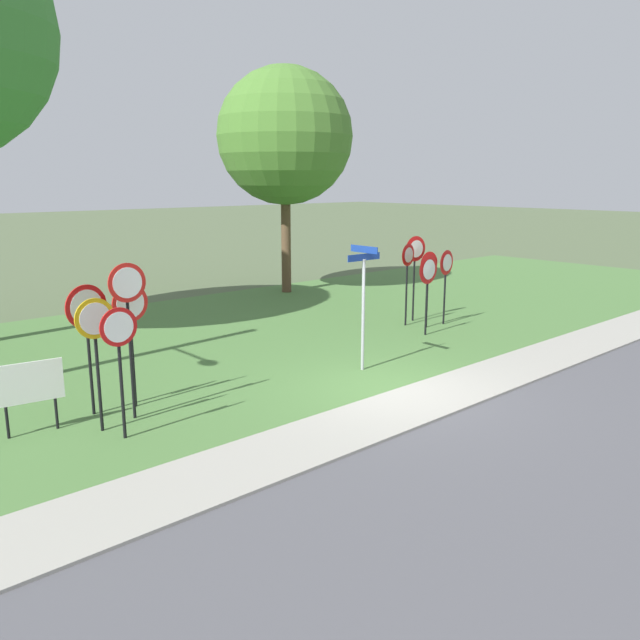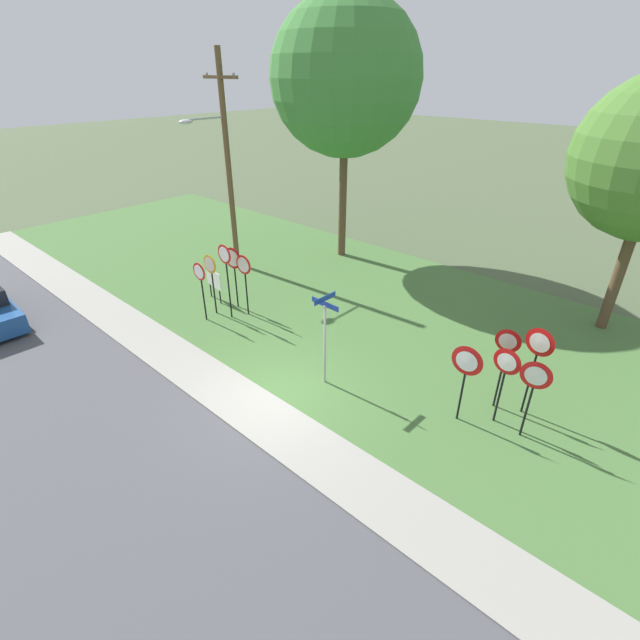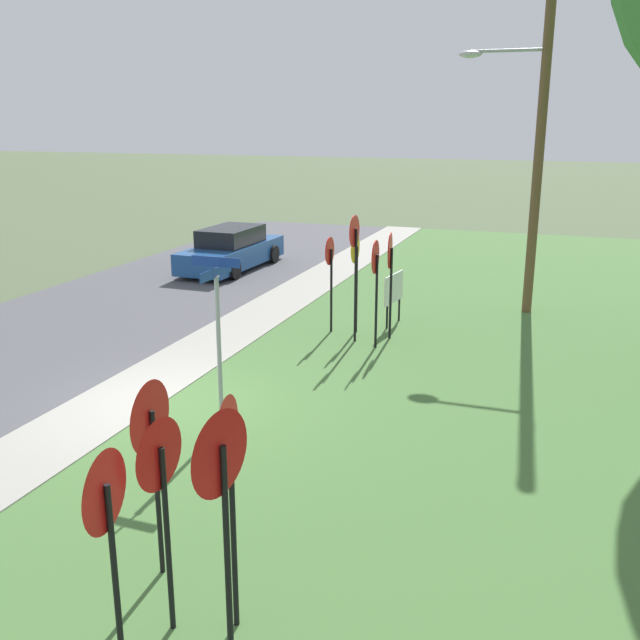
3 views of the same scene
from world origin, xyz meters
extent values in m
plane|color=#4C5B3D|center=(0.00, 0.00, 0.00)|extent=(160.00, 160.00, 0.00)
cube|color=#4C4C51|center=(0.00, -4.80, 0.01)|extent=(44.00, 6.40, 0.01)
cube|color=#99968C|center=(0.00, -0.80, 0.03)|extent=(44.00, 1.60, 0.06)
cube|color=#477038|center=(0.00, 6.00, 0.02)|extent=(44.00, 12.00, 0.04)
cylinder|color=black|center=(-4.64, 2.11, 1.30)|extent=(0.06, 0.06, 2.53)
cylinder|color=red|center=(-4.64, 2.07, 2.51)|extent=(0.69, 0.03, 0.69)
cylinder|color=white|center=(-4.64, 2.05, 2.51)|extent=(0.54, 0.01, 0.54)
cylinder|color=black|center=(-5.33, 1.92, 1.05)|extent=(0.06, 0.06, 2.02)
cylinder|color=gold|center=(-5.33, 1.88, 2.01)|extent=(0.68, 0.04, 0.68)
cylinder|color=white|center=(-5.33, 1.87, 2.01)|extent=(0.53, 0.02, 0.53)
cylinder|color=black|center=(-5.12, 2.79, 1.08)|extent=(0.06, 0.06, 2.07)
cylinder|color=red|center=(-5.12, 2.75, 2.05)|extent=(0.79, 0.14, 0.80)
cylinder|color=white|center=(-5.12, 2.73, 2.05)|extent=(0.62, 0.10, 0.62)
cylinder|color=black|center=(-5.18, 1.36, 1.02)|extent=(0.06, 0.06, 1.95)
cylinder|color=red|center=(-5.18, 1.32, 1.94)|extent=(0.64, 0.05, 0.64)
cylinder|color=white|center=(-5.18, 1.31, 1.94)|extent=(0.50, 0.02, 0.50)
cylinder|color=black|center=(-4.35, 2.66, 1.06)|extent=(0.06, 0.06, 2.05)
cylinder|color=red|center=(-4.35, 2.62, 2.04)|extent=(0.71, 0.07, 0.71)
cylinder|color=white|center=(-4.35, 2.61, 2.04)|extent=(0.56, 0.04, 0.56)
cylinder|color=black|center=(5.67, 3.09, 1.00)|extent=(0.06, 0.06, 1.91)
cone|color=red|center=(5.67, 3.05, 1.88)|extent=(0.73, 0.12, 0.73)
cone|color=silver|center=(5.67, 3.03, 1.88)|extent=(0.50, 0.07, 0.50)
cylinder|color=black|center=(4.95, 3.17, 1.00)|extent=(0.06, 0.06, 1.93)
cone|color=red|center=(4.95, 3.13, 1.90)|extent=(0.70, 0.08, 0.70)
cone|color=white|center=(4.95, 3.11, 1.90)|extent=(0.48, 0.05, 0.48)
cylinder|color=black|center=(4.70, 3.74, 1.11)|extent=(0.06, 0.06, 2.15)
cone|color=red|center=(4.70, 3.70, 2.12)|extent=(0.65, 0.12, 0.65)
cone|color=silver|center=(4.70, 3.68, 2.12)|extent=(0.44, 0.08, 0.44)
cylinder|color=black|center=(5.36, 4.01, 1.17)|extent=(0.06, 0.06, 2.27)
cone|color=red|center=(5.36, 3.97, 2.23)|extent=(0.75, 0.16, 0.75)
cone|color=silver|center=(5.36, 3.95, 2.23)|extent=(0.51, 0.10, 0.51)
cylinder|color=black|center=(4.21, 2.59, 0.99)|extent=(0.06, 0.06, 1.91)
cone|color=red|center=(4.21, 2.55, 1.87)|extent=(0.81, 0.07, 0.81)
cone|color=white|center=(4.21, 2.53, 1.87)|extent=(0.55, 0.04, 0.55)
cylinder|color=#9EA0A8|center=(0.55, 1.45, 1.28)|extent=(0.07, 0.07, 2.48)
cylinder|color=#9EA0A8|center=(0.55, 1.45, 2.53)|extent=(0.09, 0.09, 0.03)
cube|color=navy|center=(0.55, 1.45, 2.59)|extent=(0.96, 0.04, 0.15)
cube|color=navy|center=(0.55, 1.45, 2.76)|extent=(0.04, 0.82, 0.15)
cylinder|color=black|center=(-6.63, 2.64, 0.32)|extent=(0.05, 0.05, 0.55)
cylinder|color=black|center=(-5.87, 2.53, 0.32)|extent=(0.05, 0.05, 0.55)
cube|color=white|center=(-6.25, 2.58, 0.94)|extent=(1.09, 0.19, 0.70)
cylinder|color=brown|center=(5.70, 10.53, 2.29)|extent=(0.36, 0.36, 4.51)
sphere|color=#47752D|center=(5.70, 10.53, 5.78)|extent=(4.94, 4.94, 4.94)
camera|label=1|loc=(-9.39, -8.18, 4.25)|focal=35.71mm
camera|label=2|loc=(7.72, -6.65, 8.10)|focal=25.51mm
camera|label=3|loc=(10.09, 6.53, 4.86)|focal=40.36mm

